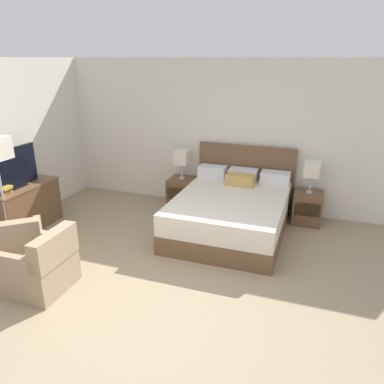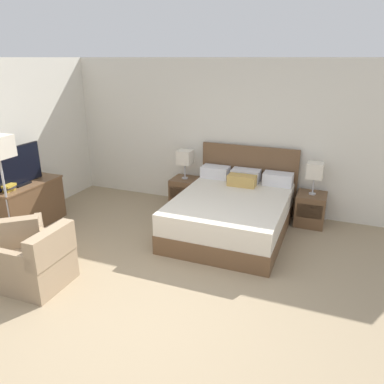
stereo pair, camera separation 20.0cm
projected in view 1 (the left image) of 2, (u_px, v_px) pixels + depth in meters
ground_plane at (142, 315)px, 3.97m from camera, size 10.10×10.10×0.00m
wall_back at (227, 135)px, 6.54m from camera, size 7.20×0.06×2.58m
wall_left at (1, 147)px, 5.71m from camera, size 0.06×5.17×2.58m
bed at (231, 211)px, 5.80m from camera, size 1.68×2.12×1.16m
nightstand_left at (182, 192)px, 6.83m from camera, size 0.46×0.48×0.52m
nightstand_right at (308, 207)px, 6.13m from camera, size 0.46×0.48×0.52m
table_lamp_left at (182, 158)px, 6.61m from camera, size 0.25×0.25×0.52m
table_lamp_right at (312, 170)px, 5.91m from camera, size 0.25×0.25×0.52m
dresser at (24, 207)px, 5.86m from camera, size 0.53×1.17×0.72m
tv at (14, 168)px, 5.59m from camera, size 0.18×0.87×0.60m
book_red_cover at (1, 192)px, 5.42m from camera, size 0.26×0.18×0.04m
book_blue_cover at (2, 190)px, 5.40m from camera, size 0.26×0.21×0.03m
book_small_top at (2, 188)px, 5.40m from camera, size 0.26×0.23×0.03m
armchair_by_window at (15, 250)px, 4.71m from camera, size 0.97×0.97×0.76m
armchair_companion at (41, 267)px, 4.34m from camera, size 0.71×0.70×0.76m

